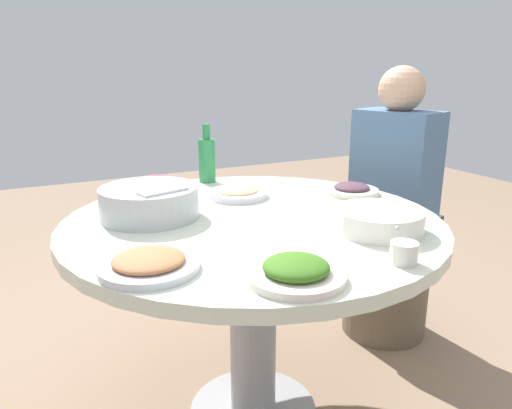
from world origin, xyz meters
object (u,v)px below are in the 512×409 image
object	(u,v)px
dish_eggplant	(352,189)
tea_cup_side	(140,191)
tea_cup_near	(404,253)
diner_left	(395,172)
green_bottle	(207,159)
rice_bowl	(150,201)
round_dining_table	(253,262)
tea_cup_far	(156,184)
soup_bowl	(379,221)
dish_greens	(296,271)
stool_for_diner_left	(386,286)
dish_tofu_braise	(149,263)
dish_noodles	(238,193)

from	to	relation	value
dish_eggplant	tea_cup_side	world-z (taller)	tea_cup_side
tea_cup_near	tea_cup_side	distance (m)	0.98
diner_left	green_bottle	bearing A→B (deg)	160.11
rice_bowl	tea_cup_side	bearing A→B (deg)	84.27
round_dining_table	tea_cup_near	distance (m)	0.55
green_bottle	tea_cup_far	distance (m)	0.25
dish_eggplant	tea_cup_near	bearing A→B (deg)	-116.29
soup_bowl	dish_greens	xyz separation A→B (m)	(-0.38, -0.18, -0.01)
dish_eggplant	stool_for_diner_left	world-z (taller)	dish_eggplant
round_dining_table	tea_cup_near	world-z (taller)	tea_cup_near
tea_cup_side	stool_for_diner_left	world-z (taller)	tea_cup_side
dish_eggplant	round_dining_table	bearing A→B (deg)	-167.45
diner_left	dish_tofu_braise	bearing A→B (deg)	-157.17
round_dining_table	dish_eggplant	bearing A→B (deg)	12.55
round_dining_table	stool_for_diner_left	size ratio (longest dim) A/B	2.69
tea_cup_near	tea_cup_far	distance (m)	1.02
rice_bowl	green_bottle	bearing A→B (deg)	48.11
diner_left	round_dining_table	bearing A→B (deg)	-162.65
dish_noodles	dish_eggplant	xyz separation A→B (m)	(0.40, -0.15, 0.00)
dish_noodles	dish_greens	bearing A→B (deg)	-103.88
tea_cup_far	diner_left	world-z (taller)	diner_left
tea_cup_side	stool_for_diner_left	distance (m)	1.21
dish_greens	soup_bowl	bearing A→B (deg)	24.79
dish_eggplant	tea_cup_far	distance (m)	0.74
rice_bowl	tea_cup_near	distance (m)	0.79
soup_bowl	tea_cup_far	distance (m)	0.87
round_dining_table	dish_tofu_braise	bearing A→B (deg)	-147.33
dish_greens	tea_cup_side	distance (m)	0.86
soup_bowl	tea_cup_far	xyz separation A→B (m)	(-0.46, 0.74, -0.00)
diner_left	dish_greens	bearing A→B (deg)	-142.45
rice_bowl	stool_for_diner_left	world-z (taller)	rice_bowl
dish_greens	tea_cup_near	distance (m)	0.29
tea_cup_far	soup_bowl	bearing A→B (deg)	-58.46
diner_left	rice_bowl	bearing A→B (deg)	-174.71
green_bottle	tea_cup_far	size ratio (longest dim) A/B	3.24
dish_tofu_braise	dish_greens	size ratio (longest dim) A/B	1.06
soup_bowl	stool_for_diner_left	xyz separation A→B (m)	(0.53, 0.53, -0.55)
dish_noodles	diner_left	xyz separation A→B (m)	(0.74, 0.00, 0.00)
dish_noodles	dish_eggplant	world-z (taller)	dish_eggplant
green_bottle	diner_left	world-z (taller)	diner_left
dish_eggplant	stool_for_diner_left	distance (m)	0.65
tea_cup_far	tea_cup_side	xyz separation A→B (m)	(-0.08, -0.08, -0.00)
round_dining_table	dish_tofu_braise	size ratio (longest dim) A/B	4.95
dish_noodles	diner_left	distance (m)	0.74
rice_bowl	tea_cup_side	xyz separation A→B (m)	(0.02, 0.24, -0.02)
dish_eggplant	diner_left	size ratio (longest dim) A/B	0.26
dish_greens	tea_cup_near	world-z (taller)	same
rice_bowl	tea_cup_far	size ratio (longest dim) A/B	4.22
rice_bowl	dish_noodles	xyz separation A→B (m)	(0.35, 0.10, -0.04)
green_bottle	tea_cup_near	xyz separation A→B (m)	(0.12, -1.01, -0.07)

